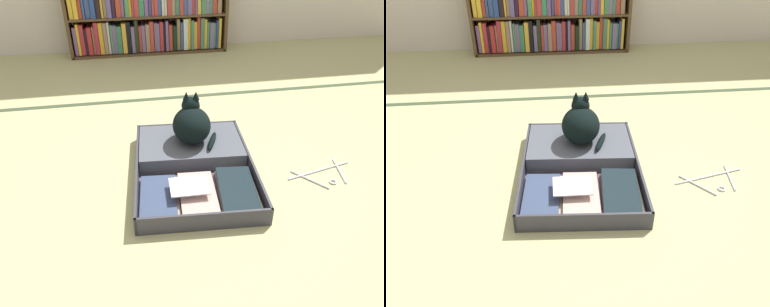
{
  "view_description": "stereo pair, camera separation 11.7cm",
  "coord_description": "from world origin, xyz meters",
  "views": [
    {
      "loc": [
        -0.29,
        -1.41,
        1.17
      ],
      "look_at": [
        -0.02,
        0.1,
        0.15
      ],
      "focal_mm": 33.9,
      "sensor_mm": 36.0,
      "label": 1
    },
    {
      "loc": [
        -0.18,
        -1.42,
        1.17
      ],
      "look_at": [
        -0.02,
        0.1,
        0.15
      ],
      "focal_mm": 33.9,
      "sensor_mm": 36.0,
      "label": 2
    }
  ],
  "objects": [
    {
      "name": "ground_plane",
      "position": [
        0.0,
        0.0,
        0.0
      ],
      "size": [
        10.0,
        10.0,
        0.0
      ],
      "primitive_type": "plane",
      "color": "#B6B77D"
    },
    {
      "name": "tatami_border",
      "position": [
        0.0,
        1.13,
        0.0
      ],
      "size": [
        4.8,
        0.05,
        0.0
      ],
      "color": "#3B4A30",
      "rests_on": "ground_plane"
    },
    {
      "name": "bookshelf",
      "position": [
        -0.06,
        2.26,
        0.34
      ],
      "size": [
        1.54,
        0.24,
        0.72
      ],
      "color": "brown",
      "rests_on": "ground_plane"
    },
    {
      "name": "open_suitcase",
      "position": [
        0.01,
        0.19,
        0.04
      ],
      "size": [
        0.67,
        0.87,
        0.1
      ],
      "color": "#36363F",
      "rests_on": "ground_plane"
    },
    {
      "name": "black_cat",
      "position": [
        0.02,
        0.34,
        0.2
      ],
      "size": [
        0.27,
        0.28,
        0.28
      ],
      "color": "black",
      "rests_on": "open_suitcase"
    },
    {
      "name": "clothes_hanger",
      "position": [
        0.68,
        0.0,
        0.01
      ],
      "size": [
        0.39,
        0.24,
        0.01
      ],
      "color": "silver",
      "rests_on": "ground_plane"
    }
  ]
}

